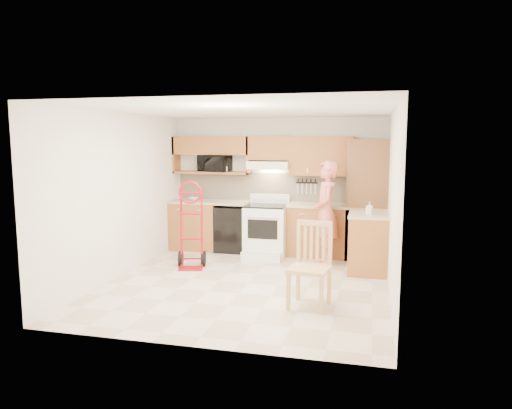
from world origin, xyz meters
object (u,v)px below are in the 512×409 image
at_px(microwave, 215,163).
at_px(range, 266,226).
at_px(person, 326,213).
at_px(hand_truck, 191,229).
at_px(dining_chair, 310,266).

relative_size(microwave, range, 0.53).
height_order(person, hand_truck, person).
distance_m(microwave, range, 1.60).
height_order(range, person, person).
relative_size(person, dining_chair, 1.64).
xyz_separation_m(range, person, (1.10, -0.33, 0.33)).
height_order(range, hand_truck, hand_truck).
distance_m(microwave, dining_chair, 3.79).
relative_size(person, hand_truck, 1.36).
distance_m(hand_truck, dining_chair, 2.55).
bearing_deg(range, microwave, 159.35).
height_order(microwave, dining_chair, microwave).
bearing_deg(hand_truck, dining_chair, -47.80).
bearing_deg(dining_chair, hand_truck, 154.40).
distance_m(person, hand_truck, 2.26).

